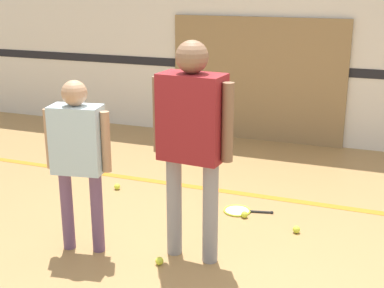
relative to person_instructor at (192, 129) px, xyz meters
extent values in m
plane|color=#A87F4C|center=(0.13, 0.04, -1.09)|extent=(16.00, 16.00, 0.00)
cube|color=silver|center=(0.13, 3.56, 0.51)|extent=(16.00, 0.06, 3.20)
cube|color=black|center=(0.13, 3.52, -0.07)|extent=(16.00, 0.01, 0.12)
cube|color=#93754C|center=(-0.36, 3.50, -0.24)|extent=(2.43, 0.05, 1.71)
cube|color=orange|center=(0.13, 1.45, -1.09)|extent=(14.40, 0.10, 0.01)
cylinder|color=gray|center=(-0.16, 0.01, -0.67)|extent=(0.12, 0.12, 0.85)
cylinder|color=gray|center=(0.16, -0.01, -0.67)|extent=(0.12, 0.12, 0.85)
cube|color=maroon|center=(0.00, 0.00, 0.09)|extent=(0.51, 0.31, 0.67)
sphere|color=brown|center=(0.00, 0.00, 0.55)|extent=(0.25, 0.25, 0.25)
cylinder|color=brown|center=(-0.29, 0.02, 0.08)|extent=(0.09, 0.09, 0.60)
cylinder|color=brown|center=(0.29, -0.02, 0.08)|extent=(0.09, 0.09, 0.60)
cylinder|color=#6B4C70|center=(-1.03, -0.23, -0.75)|extent=(0.10, 0.10, 0.69)
cylinder|color=#6B4C70|center=(-0.77, -0.18, -0.75)|extent=(0.10, 0.10, 0.69)
cube|color=silver|center=(-0.90, -0.20, -0.12)|extent=(0.44, 0.29, 0.55)
sphere|color=tan|center=(-0.90, -0.20, 0.25)|extent=(0.20, 0.20, 0.20)
cylinder|color=tan|center=(-1.14, -0.24, -0.13)|extent=(0.07, 0.07, 0.49)
cylinder|color=tan|center=(-0.67, -0.16, -0.13)|extent=(0.07, 0.07, 0.49)
torus|color=#C6D838|center=(0.10, 0.99, -1.08)|extent=(0.32, 0.32, 0.02)
cylinder|color=silver|center=(0.10, 0.99, -1.08)|extent=(0.23, 0.23, 0.01)
cylinder|color=black|center=(0.32, 1.04, -1.08)|extent=(0.21, 0.07, 0.02)
sphere|color=black|center=(0.43, 1.07, -1.08)|extent=(0.03, 0.03, 0.03)
sphere|color=#CCE038|center=(-0.20, -0.22, -1.06)|extent=(0.07, 0.07, 0.07)
sphere|color=#CCE038|center=(0.21, 0.88, -1.06)|extent=(0.07, 0.07, 0.07)
sphere|color=#CCE038|center=(0.73, 0.73, -1.06)|extent=(0.07, 0.07, 0.07)
sphere|color=#CCE038|center=(-1.28, 1.08, -1.06)|extent=(0.07, 0.07, 0.07)
camera|label=1|loc=(1.40, -3.68, 1.10)|focal=50.00mm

